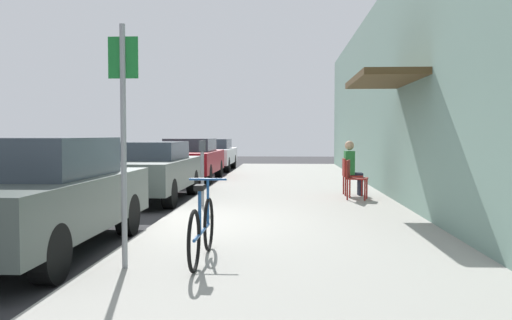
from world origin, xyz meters
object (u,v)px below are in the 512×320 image
object	(u,v)px
parked_car_0	(37,195)
parked_car_2	(190,159)
cafe_chair_1	(349,174)
parking_meter	(202,168)
parked_car_3	(212,154)
bicycle_0	(202,229)
seated_patron_1	(352,166)
cafe_chair_0	(354,177)
parked_car_1	(149,170)
street_sign	(123,127)

from	to	relation	value
parked_car_0	parked_car_2	xyz separation A→B (m)	(0.00, 11.15, -0.03)
cafe_chair_1	parking_meter	bearing A→B (deg)	-146.15
parked_car_3	cafe_chair_1	world-z (taller)	parked_car_3
parked_car_0	bicycle_0	world-z (taller)	parked_car_0
parked_car_0	seated_patron_1	bearing A→B (deg)	51.55
parked_car_2	parked_car_3	bearing A→B (deg)	90.00
parked_car_0	cafe_chair_1	size ratio (longest dim) A/B	5.06
bicycle_0	cafe_chair_0	bearing A→B (deg)	67.69
parked_car_0	cafe_chair_0	distance (m)	7.04
bicycle_0	parked_car_0	bearing A→B (deg)	161.48
parked_car_2	parked_car_1	bearing A→B (deg)	-90.00
parked_car_0	cafe_chair_1	xyz separation A→B (m)	(4.73, 6.03, -0.15)
bicycle_0	parked_car_3	bearing A→B (deg)	97.50
parked_car_0	street_sign	bearing A→B (deg)	-37.21
cafe_chair_1	street_sign	bearing A→B (deg)	-114.24
parked_car_0	bicycle_0	xyz separation A→B (m)	(2.28, -0.76, -0.29)
parked_car_1	seated_patron_1	size ratio (longest dim) A/B	3.41
parked_car_0	parked_car_3	xyz separation A→B (m)	(0.00, 16.53, -0.05)
seated_patron_1	parked_car_3	bearing A→B (deg)	114.51
street_sign	seated_patron_1	xyz separation A→B (m)	(3.29, 7.17, -0.82)
street_sign	cafe_chair_1	distance (m)	7.93
parked_car_3	cafe_chair_0	xyz separation A→B (m)	(4.73, -11.32, -0.10)
parking_meter	cafe_chair_1	size ratio (longest dim) A/B	1.52
bicycle_0	parked_car_2	bearing A→B (deg)	100.82
parked_car_0	seated_patron_1	distance (m)	7.70
bicycle_0	cafe_chair_1	xyz separation A→B (m)	(2.45, 6.79, 0.14)
cafe_chair_1	bicycle_0	bearing A→B (deg)	-109.84
street_sign	cafe_chair_0	distance (m)	7.20
bicycle_0	cafe_chair_1	size ratio (longest dim) A/B	1.97
street_sign	cafe_chair_1	size ratio (longest dim) A/B	2.99
parked_car_3	street_sign	distance (m)	17.76
parked_car_0	parked_car_2	distance (m)	11.15
parked_car_2	parked_car_3	world-z (taller)	parked_car_2
bicycle_0	cafe_chair_0	xyz separation A→B (m)	(2.45, 5.98, 0.14)
bicycle_0	seated_patron_1	size ratio (longest dim) A/B	1.33
parked_car_1	bicycle_0	size ratio (longest dim) A/B	2.57
parking_meter	seated_patron_1	xyz separation A→B (m)	(3.24, 2.13, -0.07)
parked_car_2	cafe_chair_1	size ratio (longest dim) A/B	5.06
parked_car_0	parked_car_1	world-z (taller)	parked_car_0
parked_car_2	seated_patron_1	size ratio (longest dim) A/B	3.41
parked_car_0	bicycle_0	size ratio (longest dim) A/B	2.57
parking_meter	bicycle_0	distance (m)	4.74
parking_meter	cafe_chair_0	xyz separation A→B (m)	(3.18, 1.32, -0.26)
parked_car_3	cafe_chair_1	bearing A→B (deg)	-65.77
parked_car_1	parked_car_0	bearing A→B (deg)	-90.00
bicycle_0	parked_car_1	bearing A→B (deg)	109.43
seated_patron_1	bicycle_0	bearing A→B (deg)	-110.29
cafe_chair_1	seated_patron_1	distance (m)	0.20
parked_car_2	cafe_chair_0	world-z (taller)	parked_car_2
parked_car_3	cafe_chair_0	world-z (taller)	parked_car_3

